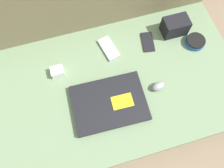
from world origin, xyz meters
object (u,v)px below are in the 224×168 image
Objects in this scene: phone_silver at (109,48)px; charger_brick at (57,72)px; laptop at (109,103)px; computer_mouse at (158,86)px; phone_black at (148,42)px; speaker_puck at (195,42)px; camera_pouch at (175,26)px.

charger_brick reaches higher than phone_silver.
computer_mouse reaches higher than laptop.
phone_black is (0.04, 0.24, -0.01)m from computer_mouse.
speaker_puck is at bearing 20.99° from computer_mouse.
charger_brick reaches higher than phone_black.
phone_silver is at bearing 109.16° from computer_mouse.
camera_pouch is at bearing 43.04° from computer_mouse.
laptop is 4.82× the size of computer_mouse.
laptop is 3.44× the size of speaker_puck.
speaker_puck is at bearing 22.46° from laptop.
laptop reaches higher than phone_black.
phone_black is (0.19, -0.02, -0.00)m from phone_silver.
computer_mouse is 0.32m from camera_pouch.
charger_brick is at bearing -179.63° from phone_silver.
camera_pouch is at bearing 35.84° from laptop.
charger_brick reaches higher than speaker_puck.
charger_brick is at bearing 177.60° from speaker_puck.
laptop reaches higher than phone_silver.
camera_pouch reaches higher than phone_black.
speaker_puck is 0.67m from charger_brick.
computer_mouse is at bearing 5.08° from laptop.
camera_pouch reaches higher than speaker_puck.
camera_pouch is 2.08× the size of charger_brick.
camera_pouch is (0.34, 0.01, 0.04)m from phone_silver.
computer_mouse is 0.71× the size of speaker_puck.
speaker_puck is 0.78× the size of camera_pouch.
camera_pouch reaches higher than phone_silver.
laptop is 0.52m from speaker_puck.
phone_silver is (0.07, 0.27, -0.01)m from laptop.
speaker_puck is at bearing -7.88° from phone_black.
charger_brick is (-0.45, -0.04, 0.01)m from phone_black.
phone_black is at bearing -17.36° from phone_silver.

